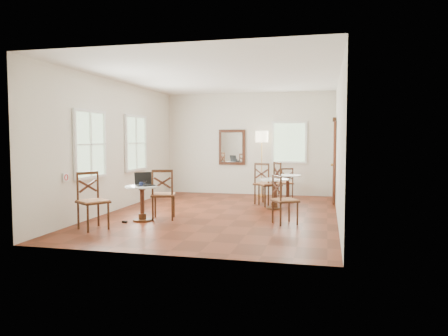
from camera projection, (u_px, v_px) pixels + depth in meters
name	position (u px, v px, depth m)	size (l,w,h in m)	color
ground	(221.00, 214.00, 9.65)	(7.00, 7.00, 0.00)	#5C210F
room_shell	(221.00, 129.00, 9.80)	(5.02, 7.02, 3.01)	silver
cafe_table_near	(142.00, 199.00, 8.80)	(0.68, 0.68, 0.72)	#3E210F
cafe_table_mid	(274.00, 190.00, 10.31)	(0.68, 0.68, 0.71)	#3E210F
cafe_table_back	(288.00, 185.00, 11.35)	(0.68, 0.68, 0.72)	#3E210F
chair_near_a	(163.00, 194.00, 8.98)	(0.59, 0.59, 1.04)	#3E210F
chair_near_b	(92.00, 201.00, 8.02)	(0.68, 0.68, 1.06)	#3E210F
chair_mid_a	(265.00, 183.00, 11.06)	(0.64, 0.64, 1.05)	#3E210F
chair_mid_b	(284.00, 200.00, 8.49)	(0.60, 0.60, 0.95)	#3E210F
chair_back_a	(286.00, 183.00, 12.24)	(0.51, 0.51, 0.85)	#3E210F
chair_back_b	(271.00, 184.00, 10.83)	(0.68, 0.68, 1.08)	#3E210F
floor_lamp	(262.00, 141.00, 12.50)	(0.36, 0.36, 1.88)	#BF8C3F
laptop	(144.00, 182.00, 8.87)	(0.48, 0.46, 0.26)	black
mouse	(145.00, 186.00, 8.66)	(0.10, 0.06, 0.04)	black
navy_mug	(141.00, 184.00, 8.69)	(0.11, 0.07, 0.08)	#101838
water_glass	(145.00, 183.00, 8.76)	(0.07, 0.07, 0.11)	white
power_adapter	(125.00, 222.00, 8.64)	(0.10, 0.06, 0.04)	black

